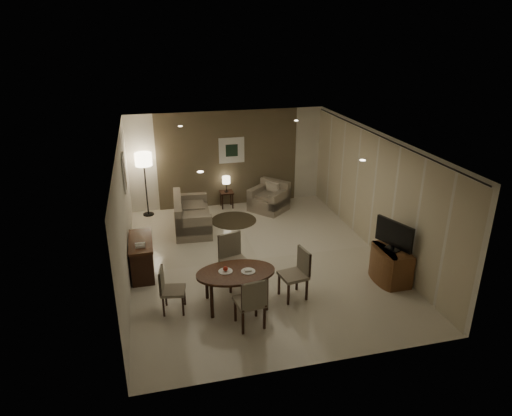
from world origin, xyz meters
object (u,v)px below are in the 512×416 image
object	(u,v)px
sofa	(192,213)
floor_lamp	(146,185)
tv_cabinet	(391,265)
armchair	(269,197)
chair_right	(293,275)
console_desk	(142,257)
side_table	(227,199)
chair_left	(173,290)
chair_far	(235,262)
dining_table	(236,288)
chair_near	(250,301)

from	to	relation	value
sofa	floor_lamp	bearing A→B (deg)	46.47
tv_cabinet	armchair	xyz separation A→B (m)	(-1.41, 4.23, 0.05)
chair_right	floor_lamp	bearing A→B (deg)	-161.90
console_desk	side_table	distance (m)	4.03
chair_right	sofa	distance (m)	3.96
chair_left	sofa	world-z (taller)	chair_left
chair_far	side_table	distance (m)	4.24
chair_left	sofa	bearing A→B (deg)	-1.63
tv_cabinet	sofa	bearing A→B (deg)	135.68
armchair	tv_cabinet	bearing A→B (deg)	-22.95
dining_table	side_table	world-z (taller)	dining_table
armchair	chair_near	bearing A→B (deg)	-60.21
chair_left	floor_lamp	distance (m)	4.77
tv_cabinet	console_desk	bearing A→B (deg)	162.95
chair_right	armchair	bearing A→B (deg)	160.68
tv_cabinet	chair_near	xyz separation A→B (m)	(-3.12, -0.79, 0.14)
console_desk	chair_left	distance (m)	1.63
console_desk	floor_lamp	distance (m)	3.24
dining_table	armchair	size ratio (longest dim) A/B	1.61
sofa	side_table	bearing A→B (deg)	-39.05
chair_near	armchair	distance (m)	5.30
console_desk	armchair	size ratio (longest dim) A/B	1.33
chair_right	armchair	xyz separation A→B (m)	(0.72, 4.36, -0.08)
console_desk	tv_cabinet	xyz separation A→B (m)	(4.89, -1.50, -0.03)
console_desk	chair_far	bearing A→B (deg)	-27.84
chair_left	armchair	world-z (taller)	chair_left
dining_table	sofa	world-z (taller)	sofa
tv_cabinet	side_table	xyz separation A→B (m)	(-2.51, 4.75, -0.12)
dining_table	chair_left	world-z (taller)	chair_left
chair_far	side_table	xyz separation A→B (m)	(0.59, 4.19, -0.29)
sofa	armchair	xyz separation A→B (m)	(2.21, 0.70, -0.01)
dining_table	chair_far	distance (m)	0.69
side_table	sofa	bearing A→B (deg)	-132.46
console_desk	sofa	world-z (taller)	sofa
console_desk	chair_far	xyz separation A→B (m)	(1.79, -0.94, 0.15)
chair_near	chair_far	world-z (taller)	chair_far
tv_cabinet	side_table	bearing A→B (deg)	117.87
chair_right	sofa	xyz separation A→B (m)	(-1.49, 3.67, -0.07)
dining_table	chair_near	bearing A→B (deg)	-81.89
chair_far	sofa	world-z (taller)	chair_far
dining_table	chair_left	xyz separation A→B (m)	(-1.13, 0.06, 0.09)
chair_near	chair_left	xyz separation A→B (m)	(-1.23, 0.75, -0.06)
tv_cabinet	armchair	size ratio (longest dim) A/B	0.99
armchair	sofa	bearing A→B (deg)	-113.88
chair_far	armchair	bearing A→B (deg)	50.36
chair_far	sofa	distance (m)	3.03
floor_lamp	tv_cabinet	bearing A→B (deg)	-44.94
chair_far	floor_lamp	world-z (taller)	floor_lamp
chair_right	side_table	distance (m)	4.90
sofa	armchair	size ratio (longest dim) A/B	1.93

